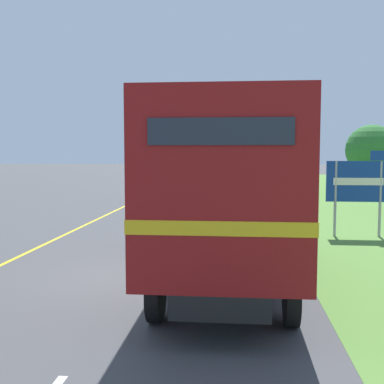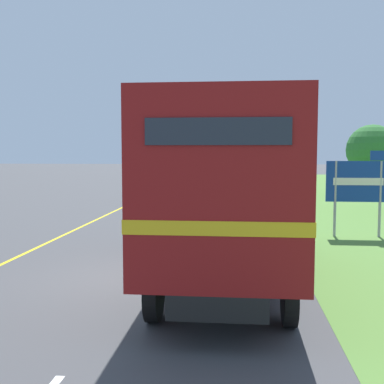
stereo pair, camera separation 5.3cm
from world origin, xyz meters
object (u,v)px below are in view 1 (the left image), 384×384
lead_car_black_ahead (235,175)px  lead_car_blue_ahead (203,170)px  lead_car_white (166,183)px  horse_trailer_truck (227,188)px  roadside_tree_mid (371,150)px  highway_sign (359,183)px

lead_car_black_ahead → lead_car_blue_ahead: bearing=106.2°
lead_car_white → lead_car_blue_ahead: bearing=88.8°
horse_trailer_truck → roadside_tree_mid: bearing=68.1°
lead_car_white → highway_sign: highway_sign is taller
lead_car_blue_ahead → highway_sign: size_ratio=1.48×
lead_car_black_ahead → lead_car_blue_ahead: 12.44m
lead_car_blue_ahead → highway_sign: highway_sign is taller
horse_trailer_truck → lead_car_blue_ahead: bearing=94.9°
highway_sign → roadside_tree_mid: 15.89m
lead_car_black_ahead → highway_sign: 23.08m
lead_car_blue_ahead → roadside_tree_mid: 22.94m
lead_car_white → lead_car_blue_ahead: size_ratio=0.99×
lead_car_black_ahead → lead_car_white: bearing=-109.5°
lead_car_white → lead_car_black_ahead: 11.82m
highway_sign → roadside_tree_mid: (4.39, 15.23, 1.15)m
lead_car_blue_ahead → roadside_tree_mid: size_ratio=0.93×
horse_trailer_truck → highway_sign: bearing=55.8°
lead_car_white → lead_car_blue_ahead: lead_car_white is taller
horse_trailer_truck → roadside_tree_mid: (8.59, 21.42, 0.87)m
lead_car_white → lead_car_black_ahead: (3.94, 11.14, -0.02)m
lead_car_black_ahead → highway_sign: (4.27, -22.66, 0.81)m
horse_trailer_truck → lead_car_white: horse_trailer_truck is taller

